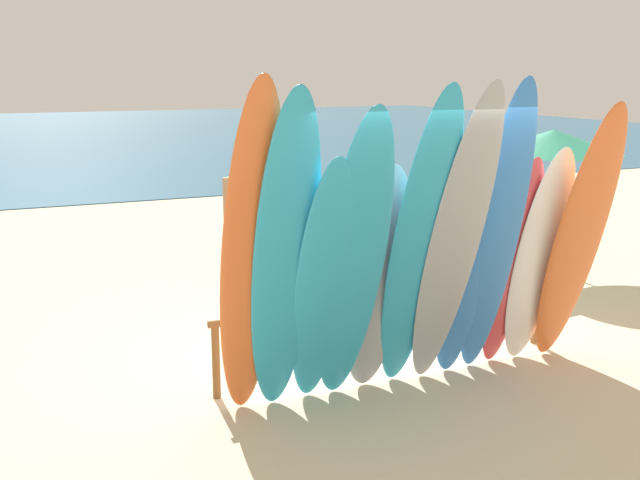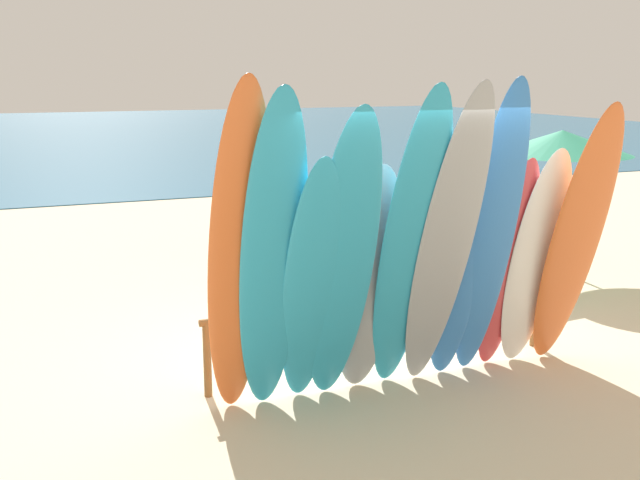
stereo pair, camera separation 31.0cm
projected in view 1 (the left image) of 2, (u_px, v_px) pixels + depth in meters
name	position (u px, v px, depth m)	size (l,w,h in m)	color
ground	(125.00, 182.00, 19.93)	(60.00, 60.00, 0.00)	beige
ocean_water	(58.00, 134.00, 34.89)	(60.00, 40.00, 0.02)	#235B7F
surfboard_rack	(391.00, 311.00, 7.32)	(3.56, 0.07, 0.71)	brown
surfboard_orange_0	(252.00, 256.00, 5.97)	(0.49, 0.07, 2.86)	orange
surfboard_teal_1	(285.00, 259.00, 6.03)	(0.53, 0.06, 2.80)	#289EC6
surfboard_teal_2	(322.00, 285.00, 6.24)	(0.46, 0.08, 2.29)	#289EC6
surfboard_teal_3	(354.00, 262.00, 6.24)	(0.56, 0.06, 2.68)	#289EC6
surfboard_grey_4	(378.00, 281.00, 6.59)	(0.57, 0.07, 2.12)	#999EA3
surfboard_teal_5	(419.00, 246.00, 6.45)	(0.52, 0.07, 2.86)	#289EC6
surfboard_grey_6	(455.00, 242.00, 6.54)	(0.52, 0.07, 2.87)	#999EA3
surfboard_blue_7	(467.00, 249.00, 6.83)	(0.50, 0.06, 2.56)	#337AD1
surfboard_blue_8	(496.00, 233.00, 6.86)	(0.49, 0.08, 2.84)	#337AD1
surfboard_red_9	(512.00, 264.00, 7.20)	(0.48, 0.07, 2.10)	#D13D42
surfboard_white_10	(539.00, 258.00, 7.27)	(0.58, 0.06, 2.19)	white
surfboard_orange_11	(579.00, 237.00, 7.19)	(0.56, 0.08, 2.65)	orange
beachgoer_midbeach	(263.00, 189.00, 12.67)	(0.43, 0.46, 1.56)	beige
beachgoer_near_rack	(244.00, 212.00, 10.27)	(0.61, 0.32, 1.67)	#9E704C
beach_chair_red	(522.00, 263.00, 9.72)	(0.57, 0.74, 0.82)	#B7B7BC
beach_umbrella	(553.00, 142.00, 10.86)	(1.92, 1.92, 1.99)	silver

